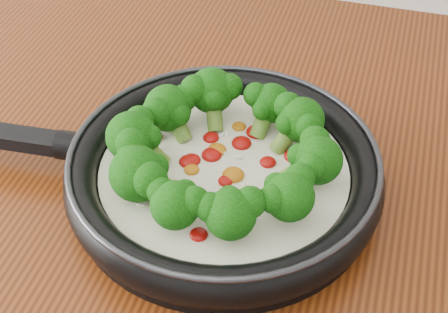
# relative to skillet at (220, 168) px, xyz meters

# --- Properties ---
(skillet) EXTENTS (0.50, 0.34, 0.09)m
(skillet) POSITION_rel_skillet_xyz_m (0.00, 0.00, 0.00)
(skillet) COLOR black
(skillet) RESTS_ON counter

